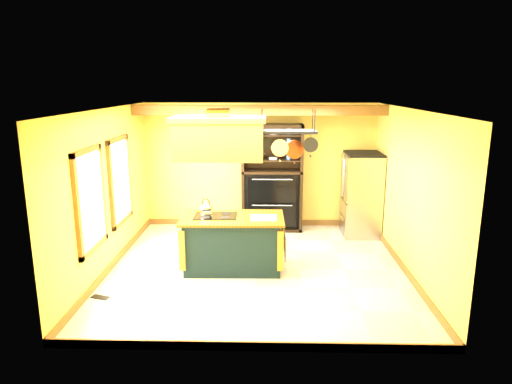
{
  "coord_description": "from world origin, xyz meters",
  "views": [
    {
      "loc": [
        0.18,
        -7.31,
        3.09
      ],
      "look_at": [
        -0.02,
        0.3,
        1.28
      ],
      "focal_mm": 32.0,
      "sensor_mm": 36.0,
      "label": 1
    }
  ],
  "objects_px": {
    "kitchen_island": "(233,242)",
    "pot_rack": "(288,137)",
    "refrigerator": "(361,196)",
    "hutch": "(272,189)",
    "range_hood": "(219,137)"
  },
  "relations": [
    {
      "from": "kitchen_island",
      "to": "hutch",
      "type": "bearing_deg",
      "value": 72.13
    },
    {
      "from": "range_hood",
      "to": "pot_rack",
      "type": "distance_m",
      "value": 1.1
    },
    {
      "from": "range_hood",
      "to": "refrigerator",
      "type": "bearing_deg",
      "value": 34.97
    },
    {
      "from": "pot_rack",
      "to": "hutch",
      "type": "height_order",
      "value": "pot_rack"
    },
    {
      "from": "range_hood",
      "to": "kitchen_island",
      "type": "bearing_deg",
      "value": 0.22
    },
    {
      "from": "hutch",
      "to": "range_hood",
      "type": "bearing_deg",
      "value": -111.25
    },
    {
      "from": "refrigerator",
      "to": "hutch",
      "type": "xyz_separation_m",
      "value": [
        -1.85,
        0.35,
        0.06
      ]
    },
    {
      "from": "pot_rack",
      "to": "refrigerator",
      "type": "xyz_separation_m",
      "value": [
        1.62,
        1.9,
        -1.44
      ]
    },
    {
      "from": "refrigerator",
      "to": "pot_rack",
      "type": "bearing_deg",
      "value": -130.43
    },
    {
      "from": "kitchen_island",
      "to": "refrigerator",
      "type": "height_order",
      "value": "refrigerator"
    },
    {
      "from": "refrigerator",
      "to": "kitchen_island",
      "type": "bearing_deg",
      "value": -142.99
    },
    {
      "from": "range_hood",
      "to": "pot_rack",
      "type": "relative_size",
      "value": 1.55
    },
    {
      "from": "kitchen_island",
      "to": "pot_rack",
      "type": "height_order",
      "value": "pot_rack"
    },
    {
      "from": "range_hood",
      "to": "refrigerator",
      "type": "relative_size",
      "value": 0.89
    },
    {
      "from": "pot_rack",
      "to": "refrigerator",
      "type": "distance_m",
      "value": 2.88
    }
  ]
}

